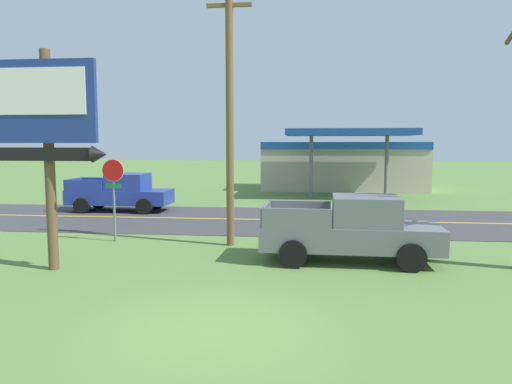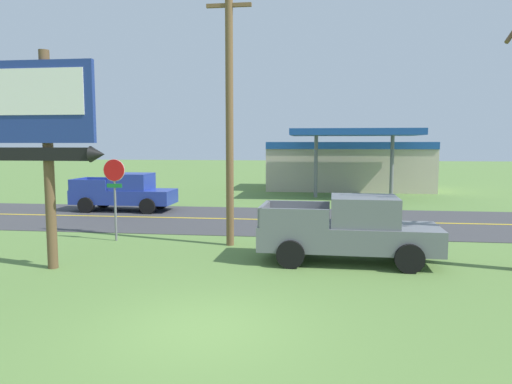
{
  "view_description": "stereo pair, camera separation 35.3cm",
  "coord_description": "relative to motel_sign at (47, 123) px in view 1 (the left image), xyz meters",
  "views": [
    {
      "loc": [
        1.8,
        -8.55,
        3.5
      ],
      "look_at": [
        0.0,
        8.0,
        1.8
      ],
      "focal_mm": 33.48,
      "sensor_mm": 36.0,
      "label": 1
    },
    {
      "loc": [
        2.15,
        -8.51,
        3.5
      ],
      "look_at": [
        0.0,
        8.0,
        1.8
      ],
      "focal_mm": 33.48,
      "sensor_mm": 36.0,
      "label": 2
    }
  ],
  "objects": [
    {
      "name": "ground_plane",
      "position": [
        5.16,
        -3.66,
        -4.05
      ],
      "size": [
        180.0,
        180.0,
        0.0
      ],
      "primitive_type": "plane",
      "color": "#5B7F3D"
    },
    {
      "name": "road_asphalt",
      "position": [
        5.16,
        9.34,
        -4.04
      ],
      "size": [
        140.0,
        8.0,
        0.02
      ],
      "primitive_type": "cube",
      "color": "#3D3D3F",
      "rests_on": "ground"
    },
    {
      "name": "road_centre_line",
      "position": [
        5.16,
        9.34,
        -4.03
      ],
      "size": [
        126.0,
        0.2,
        0.01
      ],
      "primitive_type": "cube",
      "color": "gold",
      "rests_on": "road_asphalt"
    },
    {
      "name": "motel_sign",
      "position": [
        0.0,
        0.0,
        0.0
      ],
      "size": [
        3.19,
        0.54,
        6.01
      ],
      "color": "brown",
      "rests_on": "ground"
    },
    {
      "name": "stop_sign",
      "position": [
        0.1,
        3.99,
        -2.02
      ],
      "size": [
        0.8,
        0.08,
        2.95
      ],
      "color": "slate",
      "rests_on": "ground"
    },
    {
      "name": "utility_pole",
      "position": [
        4.33,
        3.79,
        0.88
      ],
      "size": [
        1.67,
        0.26,
        9.32
      ],
      "color": "brown",
      "rests_on": "ground"
    },
    {
      "name": "gas_station",
      "position": [
        9.56,
        24.66,
        -2.1
      ],
      "size": [
        12.0,
        11.5,
        4.4
      ],
      "color": "beige",
      "rests_on": "ground"
    },
    {
      "name": "pickup_grey_parked_on_lawn",
      "position": [
        8.27,
        1.95,
        -3.09
      ],
      "size": [
        5.25,
        2.35,
        1.96
      ],
      "color": "slate",
      "rests_on": "ground"
    },
    {
      "name": "pickup_blue_on_road",
      "position": [
        -2.6,
        11.34,
        -3.09
      ],
      "size": [
        5.2,
        2.24,
        1.96
      ],
      "color": "#233893",
      "rests_on": "ground"
    }
  ]
}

